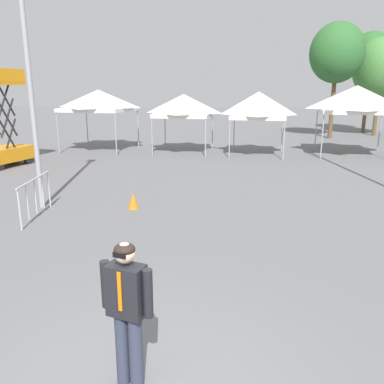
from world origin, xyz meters
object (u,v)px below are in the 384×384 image
(canopy_tent_far_right, at_px, (184,106))
(tree_behind_tents_center, at_px, (337,53))
(canopy_tent_left_of_center, at_px, (258,105))
(scissor_lift, at_px, (1,138))
(traffic_cone_lot_center, at_px, (133,201))
(canopy_tent_right_of_center, at_px, (356,99))
(tree_behind_tents_right, at_px, (381,69))
(crowd_barrier_near_person, at_px, (35,190))
(canopy_tent_far_left, at_px, (98,100))
(person_foreground, at_px, (127,305))
(tree_behind_tents_left, at_px, (371,57))
(light_pole_near_lift, at_px, (25,38))

(canopy_tent_far_right, height_order, tree_behind_tents_center, tree_behind_tents_center)
(canopy_tent_left_of_center, height_order, scissor_lift, scissor_lift)
(canopy_tent_far_right, height_order, traffic_cone_lot_center, canopy_tent_far_right)
(scissor_lift, height_order, tree_behind_tents_center, tree_behind_tents_center)
(canopy_tent_right_of_center, bearing_deg, tree_behind_tents_right, 68.38)
(crowd_barrier_near_person, xyz_separation_m, traffic_cone_lot_center, (2.33, 1.20, -0.52))
(canopy_tent_far_right, xyz_separation_m, tree_behind_tents_right, (12.55, 9.83, 2.25))
(canopy_tent_left_of_center, relative_size, canopy_tent_right_of_center, 0.86)
(canopy_tent_far_left, height_order, tree_behind_tents_right, tree_behind_tents_right)
(canopy_tent_far_left, height_order, crowd_barrier_near_person, canopy_tent_far_left)
(canopy_tent_far_right, bearing_deg, canopy_tent_left_of_center, -3.42)
(canopy_tent_far_right, xyz_separation_m, person_foreground, (2.43, -17.26, -1.46))
(scissor_lift, height_order, tree_behind_tents_left, tree_behind_tents_left)
(canopy_tent_right_of_center, distance_m, tree_behind_tents_right, 10.19)
(person_foreground, relative_size, tree_behind_tents_left, 0.24)
(canopy_tent_left_of_center, height_order, tree_behind_tents_center, tree_behind_tents_center)
(traffic_cone_lot_center, bearing_deg, canopy_tent_left_of_center, 70.86)
(tree_behind_tents_center, xyz_separation_m, traffic_cone_lot_center, (-8.65, -18.16, -5.43))
(canopy_tent_far_right, height_order, person_foreground, canopy_tent_far_right)
(canopy_tent_left_of_center, relative_size, crowd_barrier_near_person, 1.55)
(canopy_tent_right_of_center, height_order, scissor_lift, scissor_lift)
(canopy_tent_far_left, height_order, traffic_cone_lot_center, canopy_tent_far_left)
(person_foreground, bearing_deg, light_pole_near_lift, 126.28)
(canopy_tent_far_left, xyz_separation_m, tree_behind_tents_center, (13.83, 7.57, 2.92))
(traffic_cone_lot_center, bearing_deg, tree_behind_tents_right, 59.09)
(person_foreground, xyz_separation_m, light_pole_near_lift, (-4.73, 6.45, 3.64))
(light_pole_near_lift, xyz_separation_m, crowd_barrier_near_person, (0.36, -0.89, -3.92))
(canopy_tent_left_of_center, bearing_deg, canopy_tent_far_right, 176.58)
(traffic_cone_lot_center, bearing_deg, scissor_lift, 145.31)
(canopy_tent_right_of_center, relative_size, scissor_lift, 0.89)
(canopy_tent_far_left, bearing_deg, light_pole_near_lift, -77.11)
(canopy_tent_far_left, distance_m, tree_behind_tents_left, 21.16)
(light_pole_near_lift, distance_m, tree_behind_tents_center, 21.69)
(tree_behind_tents_right, bearing_deg, canopy_tent_left_of_center, -130.54)
(scissor_lift, xyz_separation_m, crowd_barrier_near_person, (5.33, -6.49, -0.50))
(tree_behind_tents_center, height_order, traffic_cone_lot_center, tree_behind_tents_center)
(canopy_tent_far_left, bearing_deg, person_foreground, -67.38)
(canopy_tent_far_right, relative_size, tree_behind_tents_right, 0.45)
(canopy_tent_far_right, relative_size, canopy_tent_right_of_center, 0.83)
(person_foreground, xyz_separation_m, tree_behind_tents_right, (10.12, 27.09, 3.71))
(canopy_tent_far_left, relative_size, light_pole_near_lift, 0.45)
(canopy_tent_left_of_center, relative_size, person_foreground, 1.82)
(canopy_tent_right_of_center, bearing_deg, tree_behind_tents_left, 73.16)
(canopy_tent_right_of_center, distance_m, tree_behind_tents_left, 12.43)
(canopy_tent_right_of_center, bearing_deg, person_foreground, -109.89)
(tree_behind_tents_center, relative_size, tree_behind_tents_right, 1.11)
(tree_behind_tents_center, distance_m, traffic_cone_lot_center, 20.84)
(tree_behind_tents_center, relative_size, crowd_barrier_near_person, 3.67)
(canopy_tent_far_left, bearing_deg, tree_behind_tents_center, 28.71)
(canopy_tent_far_right, relative_size, light_pole_near_lift, 0.38)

